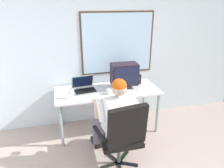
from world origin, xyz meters
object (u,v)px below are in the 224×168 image
Objects in this scene: wine_glass at (71,92)px; person_seated at (115,117)px; laptop at (84,87)px; crt_monitor at (124,74)px; desk at (107,93)px; desk_speaker at (139,79)px; office_chair at (123,134)px; coffee_mug at (109,92)px.

person_seated is at bearing -45.19° from wine_glass.
laptop is at bearing 50.52° from wine_glass.
laptop is at bearing 172.26° from crt_monitor.
wine_glass is at bearing -162.64° from desk.
person_seated reaches higher than desk_speaker.
desk_speaker is at bearing 52.50° from person_seated.
wine_glass is at bearing 134.81° from person_seated.
wine_glass is at bearing -129.48° from laptop.
office_chair reaches higher than wine_glass.
office_chair is at bearing -91.82° from desk.
laptop reaches higher than wine_glass.
coffee_mug is (-0.30, -0.17, -0.20)m from crt_monitor.
desk_speaker is 0.69m from coffee_mug.
crt_monitor is at bearing 72.21° from office_chair.
desk is 11.98× the size of wine_glass.
office_chair is 1.12m from crt_monitor.
crt_monitor reaches higher than desk.
crt_monitor is 1.10× the size of laptop.
person_seated reaches higher than laptop.
wine_glass is (-0.60, -0.19, 0.16)m from desk.
crt_monitor is at bearing 0.02° from desk.
laptop is 0.97m from desk_speaker.
crt_monitor is at bearing 11.97° from wine_glass.
desk is at bearing -13.51° from laptop.
crt_monitor is at bearing -154.95° from desk_speaker.
person_seated is 0.88m from laptop.
office_chair is 6.00× the size of desk_speaker.
laptop is 2.39× the size of desk_speaker.
desk is 19.98× the size of coffee_mug.
coffee_mug reaches higher than desk.
laptop is 0.44m from coffee_mug.
office_chair is at bearing -54.54° from wine_glass.
wine_glass reaches higher than desk.
desk_speaker is (0.60, 0.15, 0.15)m from desk.
crt_monitor reaches higher than wine_glass.
person_seated is at bearing -116.05° from crt_monitor.
desk is at bearing 85.89° from coffee_mug.
coffee_mug is at bearing 84.21° from person_seated.
coffee_mug is (0.36, -0.26, -0.02)m from laptop.
office_chair reaches higher than coffee_mug.
coffee_mug is (-0.61, -0.31, -0.04)m from desk_speaker.
office_chair is 0.84m from coffee_mug.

